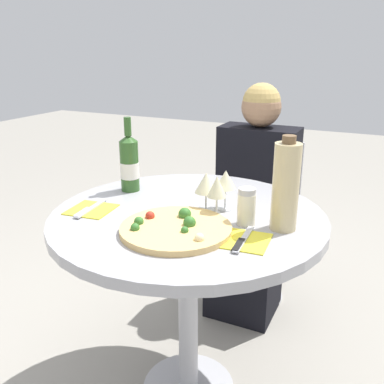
{
  "coord_description": "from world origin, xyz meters",
  "views": [
    {
      "loc": [
        0.61,
        -1.25,
        1.33
      ],
      "look_at": [
        0.04,
        -0.05,
        0.88
      ],
      "focal_mm": 40.0,
      "sensor_mm": 36.0,
      "label": 1
    }
  ],
  "objects_px": {
    "chair_behind_diner": "(258,223)",
    "tall_carafe": "(286,186)",
    "pizza_large": "(176,228)",
    "wine_bottle": "(129,163)",
    "seated_diner": "(252,212)",
    "dining_table": "(188,243)"
  },
  "relations": [
    {
      "from": "chair_behind_diner",
      "to": "tall_carafe",
      "type": "xyz_separation_m",
      "value": [
        0.32,
        -0.84,
        0.5
      ]
    },
    {
      "from": "pizza_large",
      "to": "wine_bottle",
      "type": "distance_m",
      "value": 0.47
    },
    {
      "from": "chair_behind_diner",
      "to": "wine_bottle",
      "type": "distance_m",
      "value": 0.93
    },
    {
      "from": "seated_diner",
      "to": "tall_carafe",
      "type": "distance_m",
      "value": 0.87
    },
    {
      "from": "chair_behind_diner",
      "to": "pizza_large",
      "type": "xyz_separation_m",
      "value": [
        0.02,
        -1.01,
        0.37
      ]
    },
    {
      "from": "seated_diner",
      "to": "pizza_large",
      "type": "bearing_deg",
      "value": 91.3
    },
    {
      "from": "wine_bottle",
      "to": "tall_carafe",
      "type": "xyz_separation_m",
      "value": [
        0.65,
        -0.12,
        0.03
      ]
    },
    {
      "from": "chair_behind_diner",
      "to": "tall_carafe",
      "type": "bearing_deg",
      "value": 110.87
    },
    {
      "from": "seated_diner",
      "to": "wine_bottle",
      "type": "xyz_separation_m",
      "value": [
        -0.33,
        -0.59,
        0.37
      ]
    },
    {
      "from": "chair_behind_diner",
      "to": "pizza_large",
      "type": "distance_m",
      "value": 1.07
    },
    {
      "from": "seated_diner",
      "to": "pizza_large",
      "type": "distance_m",
      "value": 0.91
    },
    {
      "from": "dining_table",
      "to": "pizza_large",
      "type": "bearing_deg",
      "value": -77.85
    },
    {
      "from": "pizza_large",
      "to": "wine_bottle",
      "type": "height_order",
      "value": "wine_bottle"
    },
    {
      "from": "dining_table",
      "to": "tall_carafe",
      "type": "distance_m",
      "value": 0.42
    },
    {
      "from": "pizza_large",
      "to": "tall_carafe",
      "type": "xyz_separation_m",
      "value": [
        0.3,
        0.17,
        0.13
      ]
    },
    {
      "from": "chair_behind_diner",
      "to": "tall_carafe",
      "type": "distance_m",
      "value": 1.03
    },
    {
      "from": "chair_behind_diner",
      "to": "seated_diner",
      "type": "relative_size",
      "value": 0.74
    },
    {
      "from": "tall_carafe",
      "to": "seated_diner",
      "type": "bearing_deg",
      "value": 114.38
    },
    {
      "from": "chair_behind_diner",
      "to": "dining_table",
      "type": "bearing_deg",
      "value": 89.04
    },
    {
      "from": "dining_table",
      "to": "seated_diner",
      "type": "height_order",
      "value": "seated_diner"
    },
    {
      "from": "dining_table",
      "to": "pizza_large",
      "type": "relative_size",
      "value": 2.72
    },
    {
      "from": "chair_behind_diner",
      "to": "pizza_large",
      "type": "relative_size",
      "value": 2.42
    }
  ]
}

